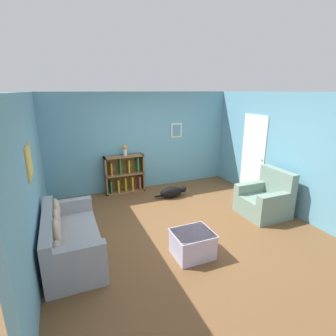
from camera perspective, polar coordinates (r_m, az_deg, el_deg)
name	(u,v)px	position (r m, az deg, el deg)	size (l,w,h in m)	color
ground_plane	(175,221)	(5.59, 1.60, -11.47)	(14.00, 14.00, 0.00)	brown
wall_back	(142,141)	(7.17, -5.69, 5.81)	(5.60, 0.13, 2.60)	#609EB7
wall_left	(30,177)	(4.72, -27.83, -1.73)	(0.13, 5.00, 2.60)	#609EB7
wall_right	(276,150)	(6.57, 22.41, 3.58)	(0.16, 5.00, 2.60)	#609EB7
couch	(69,240)	(4.66, -20.78, -14.38)	(0.83, 1.81, 0.81)	#9399A3
bookshelf	(125,175)	(7.06, -9.39, -1.43)	(1.02, 0.29, 1.00)	olive
recliner_chair	(266,199)	(6.13, 20.46, -6.43)	(0.89, 0.92, 0.99)	gray
coffee_table	(193,243)	(4.47, 5.37, -15.99)	(0.64, 0.56, 0.42)	#BCB2D1
dog	(172,192)	(6.68, 0.94, -5.23)	(0.86, 0.26, 0.29)	black
vase	(125,150)	(6.87, -9.34, 3.98)	(0.12, 0.12, 0.28)	silver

